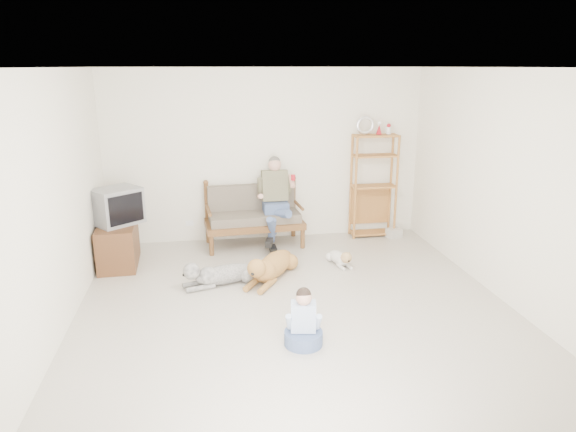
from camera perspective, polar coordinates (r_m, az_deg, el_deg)
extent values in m
plane|color=beige|center=(5.99, 1.02, -10.64)|extent=(5.50, 5.50, 0.00)
plane|color=white|center=(5.33, 1.17, 16.18)|extent=(5.50, 5.50, 0.00)
plane|color=white|center=(8.17, -2.43, 6.71)|extent=(5.00, 0.00, 5.00)
plane|color=white|center=(3.00, 10.79, -10.99)|extent=(5.00, 0.00, 5.00)
plane|color=white|center=(5.63, -24.81, 0.77)|extent=(0.00, 5.50, 5.50)
plane|color=white|center=(6.44, 23.57, 2.72)|extent=(0.00, 5.50, 5.50)
cube|color=brown|center=(8.01, -3.75, -0.88)|extent=(1.54, 0.80, 0.10)
cube|color=#746858|center=(7.97, -3.77, -0.09)|extent=(1.42, 0.69, 0.13)
cube|color=#746858|center=(8.14, -3.97, 1.97)|extent=(1.38, 0.21, 0.45)
cylinder|color=brown|center=(8.15, -4.04, 3.43)|extent=(1.40, 0.14, 0.05)
cylinder|color=brown|center=(7.75, -8.67, -3.18)|extent=(0.07, 0.07, 0.30)
cylinder|color=brown|center=(8.23, -8.84, 0.34)|extent=(0.07, 0.07, 0.95)
cylinder|color=brown|center=(7.88, 1.57, -2.66)|extent=(0.07, 0.07, 0.30)
cylinder|color=brown|center=(8.35, 0.81, 0.77)|extent=(0.07, 0.07, 0.95)
cube|color=#516396|center=(7.98, -1.39, 0.94)|extent=(0.38, 0.36, 0.19)
cube|color=#71704F|center=(7.99, -1.50, 3.42)|extent=(0.40, 0.27, 0.50)
sphere|color=tan|center=(7.89, -1.49, 5.72)|extent=(0.20, 0.20, 0.20)
sphere|color=#534F4A|center=(7.90, -1.51, 6.02)|extent=(0.18, 0.18, 0.18)
cylinder|color=#B6131F|center=(7.79, 0.57, 4.30)|extent=(0.07, 0.07, 0.09)
cube|color=#B77039|center=(8.32, 9.74, 8.79)|extent=(0.70, 0.29, 0.03)
torus|color=silver|center=(8.24, 8.56, 9.93)|extent=(0.29, 0.05, 0.29)
cone|color=#B6131F|center=(8.32, 10.08, 9.44)|extent=(0.09, 0.09, 0.15)
cylinder|color=#B77039|center=(8.23, 7.51, 3.01)|extent=(0.04, 0.04, 1.67)
cylinder|color=#B77039|center=(8.48, 7.00, 3.42)|extent=(0.04, 0.04, 1.67)
cylinder|color=#B77039|center=(8.45, 11.96, 3.14)|extent=(0.04, 0.04, 1.67)
cylinder|color=#B77039|center=(8.69, 11.34, 3.54)|extent=(0.04, 0.04, 1.67)
cube|color=white|center=(8.63, 11.69, -1.84)|extent=(0.27, 0.22, 0.15)
cube|color=brown|center=(7.60, -18.33, -3.04)|extent=(0.53, 0.92, 0.60)
cube|color=brown|center=(7.44, -20.40, -3.67)|extent=(0.03, 0.40, 0.50)
cube|color=brown|center=(7.85, -19.83, -2.58)|extent=(0.03, 0.40, 0.50)
cube|color=gray|center=(7.49, -18.50, 1.07)|extent=(0.77, 0.75, 0.50)
cube|color=black|center=(7.29, -17.54, 0.74)|extent=(0.41, 0.34, 0.40)
cube|color=white|center=(8.34, -10.88, -0.79)|extent=(0.12, 0.02, 0.08)
ellipsoid|color=#A9763A|center=(6.91, -1.57, -5.47)|extent=(0.79, 0.98, 0.30)
sphere|color=#A9763A|center=(6.66, -2.59, -6.14)|extent=(0.30, 0.30, 0.30)
sphere|color=#A9763A|center=(6.42, -3.52, -5.82)|extent=(0.24, 0.24, 0.24)
ellipsoid|color=#A9763A|center=(6.34, -3.94, -6.35)|extent=(0.18, 0.20, 0.09)
cylinder|color=#A9763A|center=(7.35, -0.03, -4.85)|extent=(0.13, 0.38, 0.05)
ellipsoid|color=#A9763A|center=(6.47, -4.08, -5.64)|extent=(0.08, 0.09, 0.12)
ellipsoid|color=#A9763A|center=(6.40, -2.76, -5.86)|extent=(0.08, 0.09, 0.12)
ellipsoid|color=silver|center=(6.73, -6.88, -6.43)|extent=(0.87, 0.51, 0.25)
sphere|color=silver|center=(6.65, -8.91, -6.63)|extent=(0.25, 0.25, 0.25)
sphere|color=silver|center=(6.56, -10.68, -6.04)|extent=(0.21, 0.21, 0.21)
ellipsoid|color=silver|center=(6.55, -11.48, -6.34)|extent=(0.17, 0.13, 0.08)
cylinder|color=silver|center=(6.89, -3.60, -6.44)|extent=(0.29, 0.23, 0.04)
ellipsoid|color=silver|center=(6.63, -10.68, -5.79)|extent=(0.08, 0.07, 0.11)
ellipsoid|color=silver|center=(6.50, -10.31, -6.25)|extent=(0.08, 0.07, 0.11)
ellipsoid|color=silver|center=(7.38, 5.60, -4.63)|extent=(0.28, 0.47, 0.17)
sphere|color=silver|center=(7.27, 6.07, -4.88)|extent=(0.17, 0.17, 0.17)
sphere|color=tan|center=(7.15, 6.49, -4.62)|extent=(0.16, 0.16, 0.16)
ellipsoid|color=tan|center=(7.10, 6.75, -4.92)|extent=(0.09, 0.12, 0.06)
cylinder|color=silver|center=(7.58, 4.85, -4.45)|extent=(0.12, 0.16, 0.03)
cone|color=tan|center=(7.12, 6.06, -4.29)|extent=(0.05, 0.05, 0.05)
cone|color=tan|center=(7.17, 6.83, -4.17)|extent=(0.05, 0.05, 0.05)
torus|color=#B6131F|center=(7.17, 6.41, -4.65)|extent=(0.14, 0.14, 0.02)
cylinder|color=#516396|center=(5.33, 1.72, -13.38)|extent=(0.39, 0.39, 0.14)
cube|color=#AEBED1|center=(5.24, 1.71, -11.09)|extent=(0.27, 0.20, 0.30)
sphere|color=tan|center=(5.13, 1.77, -9.06)|extent=(0.16, 0.16, 0.16)
sphere|color=black|center=(5.12, 1.75, -8.75)|extent=(0.15, 0.15, 0.15)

